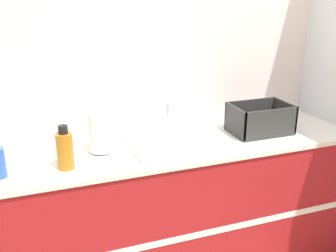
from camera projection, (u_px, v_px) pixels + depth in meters
The scene contains 6 objects.
wall_back at pixel (142, 69), 2.51m from camera, with size 4.86×0.06×2.60m.
counter_cabinet at pixel (160, 210), 2.49m from camera, with size 2.48×0.63×0.91m.
sink at pixel (178, 141), 2.36m from camera, with size 0.59×0.41×0.21m.
paper_towel_roll at pixel (100, 133), 2.19m from camera, with size 0.13×0.13×0.23m.
dish_rack at pixel (260, 122), 2.51m from camera, with size 0.38×0.26×0.19m.
bottle_amber at pixel (65, 150), 2.00m from camera, with size 0.09×0.09×0.23m.
Camera 1 is at (-0.70, -1.76, 1.79)m, focal length 42.00 mm.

